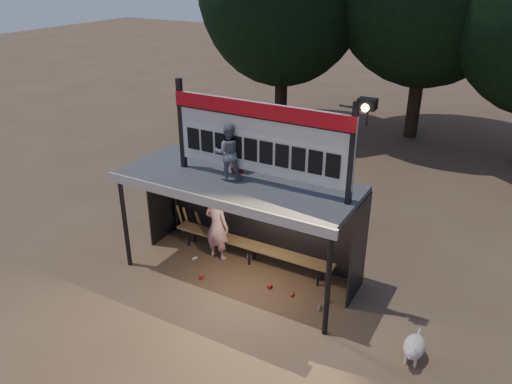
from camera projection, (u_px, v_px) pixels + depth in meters
ground at (239, 274)px, 11.14m from camera, size 80.00×80.00×0.00m
player at (217, 226)px, 11.39m from camera, size 0.64×0.44×1.68m
child_a at (228, 152)px, 9.90m from camera, size 0.71×0.67×1.17m
child_b at (237, 152)px, 10.31m from camera, size 0.50×0.48×0.87m
dugout_shelter at (244, 195)px, 10.55m from camera, size 5.10×2.08×2.32m
scoreboard_assembly at (262, 136)px, 9.48m from camera, size 4.10×0.27×1.99m
bench at (252, 246)px, 11.39m from camera, size 4.00×0.35×0.48m
dog at (414, 348)px, 8.63m from camera, size 0.36×0.81×0.49m
bats at (190, 222)px, 12.46m from camera, size 0.67×0.35×0.84m
litter at (262, 282)px, 10.80m from camera, size 3.40×1.35×0.08m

